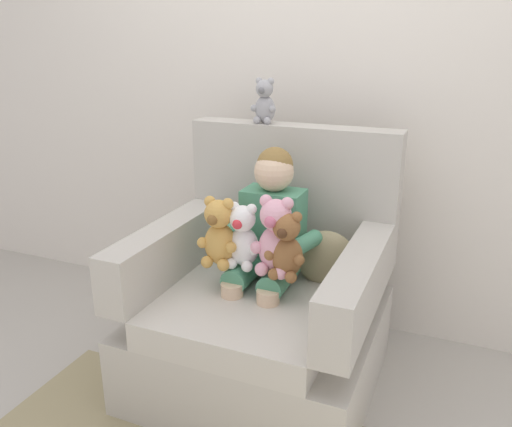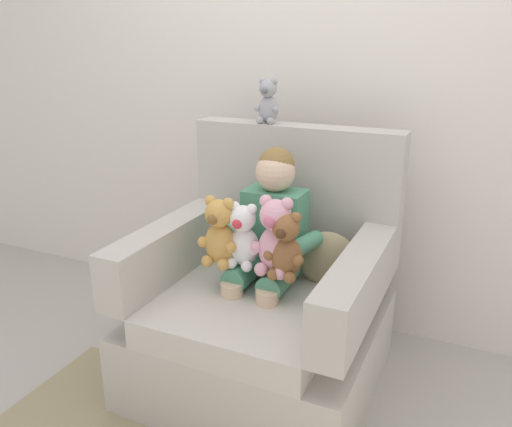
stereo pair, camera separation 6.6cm
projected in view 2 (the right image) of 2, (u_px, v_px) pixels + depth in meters
name	position (u px, v px, depth m)	size (l,w,h in m)	color
ground_plane	(261.00, 380.00, 2.37)	(8.00, 8.00, 0.00)	#ADA89E
back_wall	(322.00, 77.00, 2.58)	(6.00, 0.10, 2.60)	silver
armchair	(265.00, 308.00, 2.30)	(0.99, 0.94, 1.11)	#BCB7AD
seated_child	(269.00, 235.00, 2.21)	(0.45, 0.39, 0.82)	#4C9370
plush_brown	(286.00, 247.00, 2.02)	(0.17, 0.14, 0.28)	brown
plush_white	(243.00, 237.00, 2.12)	(0.16, 0.13, 0.28)	white
plush_honey	(220.00, 234.00, 2.13)	(0.18, 0.14, 0.30)	gold
plush_pink	(275.00, 238.00, 2.05)	(0.19, 0.16, 0.33)	#EAA8BC
plush_grey_on_backrest	(268.00, 102.00, 2.37)	(0.12, 0.10, 0.21)	#9E9EA3
throw_pillow	(327.00, 260.00, 2.24)	(0.26, 0.12, 0.26)	#998C66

